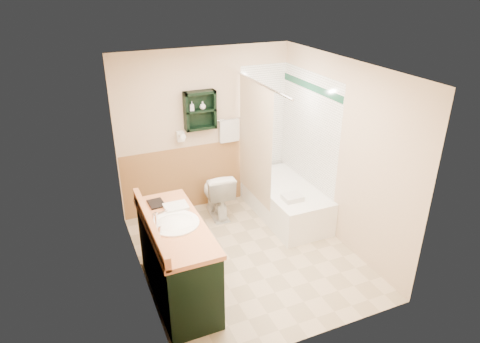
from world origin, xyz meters
The scene contains 25 objects.
floor centered at (0.00, 0.00, 0.00)m, with size 3.00×3.00×0.00m, color beige.
back_wall centered at (0.00, 1.52, 1.20)m, with size 2.60×0.04×2.40m, color beige.
left_wall centered at (-1.32, 0.00, 1.20)m, with size 0.04×3.00×2.40m, color beige.
right_wall centered at (1.32, 0.00, 1.20)m, with size 0.04×3.00×2.40m, color beige.
ceiling centered at (0.00, 0.00, 2.42)m, with size 2.60×3.00×0.04m, color white.
wainscot_left centered at (-1.29, 0.00, 0.50)m, with size 2.98×2.98×1.00m, color #BB804C, non-canonical shape.
wainscot_back centered at (0.00, 1.49, 0.50)m, with size 2.58×2.58×1.00m, color #BB804C, non-canonical shape.
mirror_frame centered at (-1.27, -0.55, 1.50)m, with size 1.30×1.30×1.00m, color olive, non-canonical shape.
mirror_glass centered at (-1.27, -0.55, 1.50)m, with size 1.20×1.20×0.90m, color white, non-canonical shape.
tile_right centered at (1.28, 0.75, 1.05)m, with size 1.50×1.50×2.10m, color white, non-canonical shape.
tile_back centered at (1.03, 1.48, 1.05)m, with size 0.95×0.95×2.10m, color white, non-canonical shape.
tile_accent centered at (1.27, 0.75, 1.90)m, with size 1.50×1.50×0.10m, color #144630, non-canonical shape.
wall_shelf centered at (-0.10, 1.41, 1.55)m, with size 0.45×0.15×0.55m, color black.
hair_dryer centered at (-0.40, 1.43, 1.20)m, with size 0.10×0.24×0.18m, color white, non-canonical shape.
towel_bar centered at (0.35, 1.45, 1.35)m, with size 0.40×0.06×0.40m, color silver, non-canonical shape.
curtain_rod centered at (0.53, 0.75, 2.00)m, with size 0.03×0.03×1.60m, color silver.
shower_curtain centered at (0.53, 0.92, 1.15)m, with size 1.05×1.05×1.70m, color #C6B296, non-canonical shape.
vanity centered at (-0.99, -0.36, 0.46)m, with size 0.59×1.46×0.93m, color black.
bathtub centered at (0.93, 0.66, 0.25)m, with size 0.75×1.50×0.50m, color white.
toilet centered at (0.01, 1.11, 0.35)m, with size 0.40×0.71×0.70m, color white.
counter_towel centered at (-0.90, -0.06, 0.95)m, with size 0.26×0.20×0.04m, color silver.
vanity_book centered at (-1.16, 0.11, 1.04)m, with size 0.17×0.02×0.22m, color black.
tub_towel centered at (0.80, 0.28, 0.53)m, with size 0.26×0.21×0.07m, color silver.
soap_bottle_a centered at (-0.22, 1.40, 1.59)m, with size 0.06×0.12×0.06m, color white.
soap_bottle_b centered at (-0.06, 1.40, 1.61)m, with size 0.09×0.11×0.09m, color white.
Camera 1 is at (-1.88, -4.13, 3.31)m, focal length 32.00 mm.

